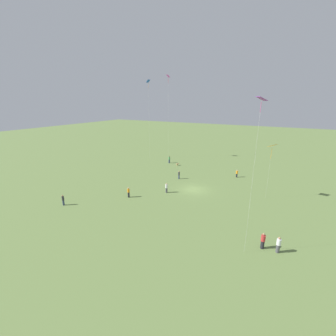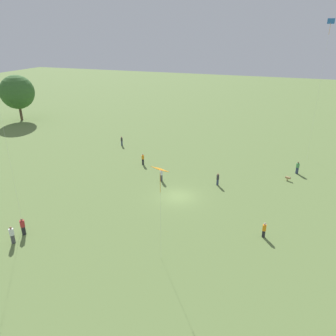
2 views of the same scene
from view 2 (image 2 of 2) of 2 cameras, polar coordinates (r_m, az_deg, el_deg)
The scene contains 13 objects.
ground_plane at distance 40.72m, azimuth 1.77°, elevation -5.00°, with size 240.00×240.00×0.00m, color olive.
tree_3 at distance 81.53m, azimuth -24.79°, elevation 11.91°, with size 7.42×7.42×10.06m.
person_0 at distance 50.27m, azimuth 21.62°, elevation 0.04°, with size 0.55×0.55×1.81m.
person_1 at distance 36.29m, azimuth -23.96°, elevation -9.30°, with size 0.54×0.54×1.85m.
person_2 at distance 58.85m, azimuth -8.06°, elevation 4.67°, with size 0.46×0.46×1.68m.
person_3 at distance 44.48m, azimuth -1.18°, elevation -1.23°, with size 0.51×0.51×1.74m.
person_4 at distance 50.03m, azimuth -4.39°, elevation 1.54°, with size 0.51×0.51×1.74m.
person_5 at distance 35.39m, azimuth -25.52°, elevation -10.48°, with size 0.47×0.47×1.82m.
person_6 at distance 34.28m, azimuth 16.39°, elevation -10.31°, with size 0.40×0.40×1.62m.
person_7 at distance 43.75m, azimuth 8.65°, elevation -1.94°, with size 0.47×0.47×1.69m.
kite_0 at distance 53.93m, azimuth 26.30°, elevation 20.66°, with size 0.76×1.00×20.51m.
kite_1 at distance 26.34m, azimuth -1.39°, elevation -0.70°, with size 1.43×1.48×9.00m.
dog_0 at distance 47.66m, azimuth 20.20°, elevation -1.62°, with size 0.56×0.77×0.60m.
Camera 2 is at (-34.29, -10.89, 19.07)m, focal length 35.00 mm.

